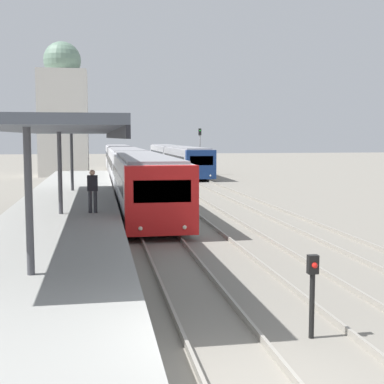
{
  "coord_description": "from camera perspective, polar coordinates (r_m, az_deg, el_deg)",
  "views": [
    {
      "loc": [
        -2.23,
        -7.39,
        3.82
      ],
      "look_at": [
        1.6,
        14.57,
        1.55
      ],
      "focal_mm": 50.0,
      "sensor_mm": 36.0,
      "label": 1
    }
  ],
  "objects": [
    {
      "name": "signal_post_near",
      "position": [
        10.53,
        12.73,
        -9.79
      ],
      "size": [
        0.2,
        0.21,
        1.62
      ],
      "color": "black",
      "rests_on": "ground_plane"
    },
    {
      "name": "signal_mast_far",
      "position": [
        55.04,
        0.84,
        4.98
      ],
      "size": [
        0.28,
        0.29,
        4.75
      ],
      "color": "gray",
      "rests_on": "ground_plane"
    },
    {
      "name": "distant_domed_building",
      "position": [
        55.45,
        -13.55,
        8.21
      ],
      "size": [
        4.77,
        4.77,
        13.26
      ],
      "color": "silver",
      "rests_on": "ground_plane"
    },
    {
      "name": "platform_canopy",
      "position": [
        20.71,
        -13.89,
        6.47
      ],
      "size": [
        4.0,
        22.93,
        3.31
      ],
      "color": "#4C515B",
      "rests_on": "station_platform"
    },
    {
      "name": "train_far",
      "position": [
        61.39,
        -1.81,
        3.76
      ],
      "size": [
        2.62,
        31.98,
        2.88
      ],
      "color": "navy",
      "rests_on": "ground_plane"
    },
    {
      "name": "train_near",
      "position": [
        44.86,
        -7.04,
        2.99
      ],
      "size": [
        2.7,
        51.51,
        2.93
      ],
      "color": "red",
      "rests_on": "ground_plane"
    },
    {
      "name": "person_on_platform",
      "position": [
        20.82,
        -10.56,
        0.37
      ],
      "size": [
        0.4,
        0.22,
        1.66
      ],
      "color": "#2D2D33",
      "rests_on": "station_platform"
    }
  ]
}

